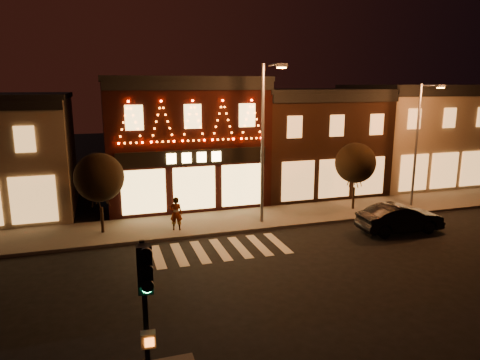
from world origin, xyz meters
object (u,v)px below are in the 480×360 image
streetlamp_mid (265,132)px  pedestrian (176,214)px  dark_sedan (400,218)px  traffic_signal_near (146,303)px

streetlamp_mid → pedestrian: (-4.94, 0.26, -4.23)m
dark_sedan → pedestrian: 12.06m
pedestrian → traffic_signal_near: bearing=95.3°
traffic_signal_near → streetlamp_mid: streetlamp_mid is taller
dark_sedan → streetlamp_mid: bearing=65.3°
dark_sedan → pedestrian: size_ratio=2.53×
streetlamp_mid → pedestrian: bearing=-172.4°
traffic_signal_near → dark_sedan: (14.38, 10.29, -2.57)m
streetlamp_mid → pedestrian: streetlamp_mid is taller
traffic_signal_near → dark_sedan: traffic_signal_near is taller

